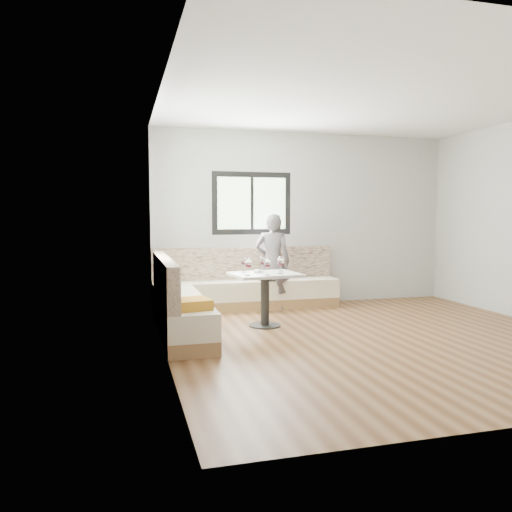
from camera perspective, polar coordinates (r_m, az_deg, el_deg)
The scene contains 11 objects.
room at distance 6.05m, azimuth 12.95°, elevation 4.07°, with size 5.01×5.01×2.81m.
banquette at distance 7.11m, azimuth -4.09°, elevation -4.48°, with size 2.90×2.80×0.95m.
table at distance 6.56m, azimuth 1.03°, elevation -3.50°, with size 0.93×0.77×0.71m.
person at distance 7.71m, azimuth 1.92°, elevation -0.65°, with size 0.54×0.36×1.49m, color #544D52.
olive_ramekin at distance 6.58m, azimuth 0.19°, elevation -1.76°, with size 0.10×0.10×0.04m.
wine_glass_a at distance 6.27m, azimuth -0.88°, elevation -0.91°, with size 0.09×0.09×0.21m.
wine_glass_b at distance 6.30m, azimuth 1.31°, elevation -0.89°, with size 0.09×0.09×0.21m.
wine_glass_c at distance 6.47m, azimuth 2.80°, elevation -0.74°, with size 0.09×0.09×0.21m.
wine_glass_d at distance 6.63m, azimuth 0.77°, elevation -0.60°, with size 0.09×0.09×0.21m.
wine_glass_e at distance 6.76m, azimuth 2.90°, elevation -0.50°, with size 0.09×0.09×0.21m.
wine_glass_f at distance 6.61m, azimuth -1.37°, elevation -0.62°, with size 0.09×0.09×0.21m.
Camera 1 is at (-2.92, -5.27, 1.48)m, focal length 35.00 mm.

